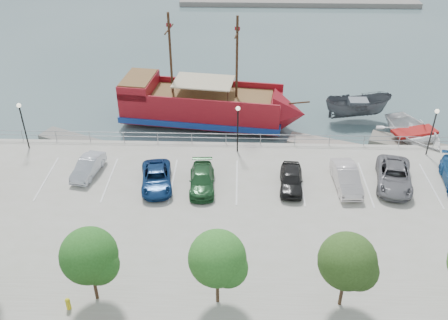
{
  "coord_description": "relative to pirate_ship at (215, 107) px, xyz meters",
  "views": [
    {
      "loc": [
        -0.03,
        -29.76,
        22.48
      ],
      "look_at": [
        -1.0,
        2.0,
        2.0
      ],
      "focal_mm": 40.0,
      "sensor_mm": 36.0,
      "label": 1
    }
  ],
  "objects": [
    {
      "name": "ground",
      "position": [
        2.17,
        -13.08,
        -1.88
      ],
      "size": [
        160.0,
        160.0,
        0.0
      ],
      "primitive_type": "plane",
      "color": "#3E555A"
    },
    {
      "name": "sidewalk",
      "position": [
        2.17,
        -23.08,
        -0.87
      ],
      "size": [
        100.0,
        4.0,
        0.05
      ],
      "primitive_type": "cube",
      "color": "gray",
      "rests_on": "land_slab"
    },
    {
      "name": "seawall_railing",
      "position": [
        2.17,
        -5.28,
        -0.36
      ],
      "size": [
        50.0,
        0.06,
        1.0
      ],
      "color": "gray",
      "rests_on": "land_slab"
    },
    {
      "name": "far_shore",
      "position": [
        12.17,
        41.92,
        -1.48
      ],
      "size": [
        40.0,
        3.0,
        0.8
      ],
      "primitive_type": "cube",
      "color": "gray",
      "rests_on": "ground"
    },
    {
      "name": "pirate_ship",
      "position": [
        0.0,
        0.0,
        0.0
      ],
      "size": [
        18.05,
        7.05,
        11.25
      ],
      "rotation": [
        0.0,
        0.0,
        -0.13
      ],
      "color": "maroon",
      "rests_on": "ground"
    },
    {
      "name": "patrol_boat",
      "position": [
        13.85,
        1.25,
        -0.64
      ],
      "size": [
        6.65,
        3.05,
        2.49
      ],
      "primitive_type": "imported",
      "rotation": [
        0.0,
        0.0,
        1.67
      ],
      "color": "#484C52",
      "rests_on": "ground"
    },
    {
      "name": "speedboat",
      "position": [
        18.29,
        -2.84,
        -1.14
      ],
      "size": [
        7.02,
        8.35,
        1.48
      ],
      "primitive_type": "imported",
      "rotation": [
        0.0,
        0.0,
        0.31
      ],
      "color": "white",
      "rests_on": "ground"
    },
    {
      "name": "dock_west",
      "position": [
        -12.81,
        -3.88,
        -1.69
      ],
      "size": [
        7.08,
        4.66,
        0.39
      ],
      "primitive_type": "cube",
      "rotation": [
        0.0,
        0.0,
        -0.43
      ],
      "color": "slate",
      "rests_on": "ground"
    },
    {
      "name": "dock_mid",
      "position": [
        10.15,
        -3.88,
        -1.69
      ],
      "size": [
        6.97,
        4.1,
        0.38
      ],
      "primitive_type": "cube",
      "rotation": [
        0.0,
        0.0,
        -0.35
      ],
      "color": "gray",
      "rests_on": "ground"
    },
    {
      "name": "dock_east",
      "position": [
        18.1,
        -3.88,
        -1.66
      ],
      "size": [
        7.97,
        5.01,
        0.44
      ],
      "primitive_type": "cube",
      "rotation": [
        0.0,
        0.0,
        -0.4
      ],
      "color": "slate",
      "rests_on": "ground"
    },
    {
      "name": "fire_hydrant",
      "position": [
        -7.25,
        -23.88,
        -0.43
      ],
      "size": [
        0.29,
        0.29,
        0.83
      ],
      "rotation": [
        0.0,
        0.0,
        0.03
      ],
      "color": "yellow",
      "rests_on": "sidewalk"
    },
    {
      "name": "lamp_post_left",
      "position": [
        -15.83,
        -6.58,
        2.06
      ],
      "size": [
        0.36,
        0.36,
        4.28
      ],
      "color": "black",
      "rests_on": "land_slab"
    },
    {
      "name": "lamp_post_mid",
      "position": [
        2.17,
        -6.58,
        2.06
      ],
      "size": [
        0.36,
        0.36,
        4.28
      ],
      "color": "black",
      "rests_on": "land_slab"
    },
    {
      "name": "lamp_post_right",
      "position": [
        18.17,
        -6.58,
        2.06
      ],
      "size": [
        0.36,
        0.36,
        4.28
      ],
      "color": "black",
      "rests_on": "land_slab"
    },
    {
      "name": "tree_c",
      "position": [
        -5.68,
        -23.16,
        2.41
      ],
      "size": [
        3.3,
        3.2,
        5.0
      ],
      "color": "#473321",
      "rests_on": "sidewalk"
    },
    {
      "name": "tree_d",
      "position": [
        1.32,
        -23.16,
        2.41
      ],
      "size": [
        3.3,
        3.2,
        5.0
      ],
      "color": "#473321",
      "rests_on": "sidewalk"
    },
    {
      "name": "tree_e",
      "position": [
        8.32,
        -23.16,
        2.41
      ],
      "size": [
        3.3,
        3.2,
        5.0
      ],
      "color": "#473321",
      "rests_on": "sidewalk"
    },
    {
      "name": "parked_car_b",
      "position": [
        -9.62,
        -10.35,
        -0.22
      ],
      "size": [
        2.11,
        4.24,
        1.33
      ],
      "primitive_type": "imported",
      "rotation": [
        0.0,
        0.0,
        -0.18
      ],
      "color": "#B0B7C2",
      "rests_on": "land_slab"
    },
    {
      "name": "parked_car_c",
      "position": [
        -3.97,
        -11.77,
        -0.21
      ],
      "size": [
        2.96,
        5.17,
        1.36
      ],
      "primitive_type": "imported",
      "rotation": [
        0.0,
        0.0,
        0.15
      ],
      "color": "navy",
      "rests_on": "land_slab"
    },
    {
      "name": "parked_car_d",
      "position": [
        -0.48,
        -11.87,
        -0.22
      ],
      "size": [
        2.1,
        4.7,
        1.34
      ],
      "primitive_type": "imported",
      "rotation": [
        0.0,
        0.0,
        0.05
      ],
      "color": "#1E4F28",
      "rests_on": "land_slab"
    },
    {
      "name": "parked_car_e",
      "position": [
        6.31,
        -11.64,
        -0.16
      ],
      "size": [
        2.01,
        4.38,
        1.45
      ],
      "primitive_type": "imported",
      "rotation": [
        0.0,
        0.0,
        -0.07
      ],
      "color": "black",
      "rests_on": "land_slab"
    },
    {
      "name": "parked_car_f",
      "position": [
        10.52,
        -11.4,
        -0.11
      ],
      "size": [
        1.89,
        4.81,
        1.56
      ],
      "primitive_type": "imported",
      "rotation": [
        0.0,
        0.0,
        0.05
      ],
      "color": "silver",
      "rests_on": "land_slab"
    },
    {
      "name": "parked_car_g",
      "position": [
        14.22,
        -11.07,
        -0.12
      ],
      "size": [
        3.59,
        5.89,
        1.53
      ],
      "primitive_type": "imported",
      "rotation": [
        0.0,
        0.0,
        -0.2
      ],
      "color": "slate",
      "rests_on": "land_slab"
    }
  ]
}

